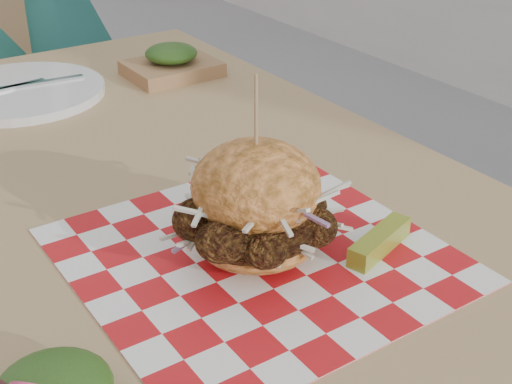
% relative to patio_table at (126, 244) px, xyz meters
% --- Properties ---
extents(patio_table, '(0.80, 1.20, 0.75)m').
position_rel_patio_table_xyz_m(patio_table, '(0.00, 0.00, 0.00)').
color(patio_table, tan).
rests_on(patio_table, ground).
extents(paper_liner, '(0.36, 0.36, 0.00)m').
position_rel_patio_table_xyz_m(paper_liner, '(0.05, -0.21, 0.08)').
color(paper_liner, red).
rests_on(paper_liner, patio_table).
extents(sandwich, '(0.17, 0.17, 0.20)m').
position_rel_patio_table_xyz_m(sandwich, '(0.05, -0.21, 0.13)').
color(sandwich, '#EF9043').
rests_on(sandwich, paper_liner).
extents(pickle_spear, '(0.10, 0.05, 0.02)m').
position_rel_patio_table_xyz_m(pickle_spear, '(0.17, -0.28, 0.09)').
color(pickle_spear, olive).
rests_on(pickle_spear, paper_liner).
extents(place_setting, '(0.27, 0.27, 0.02)m').
position_rel_patio_table_xyz_m(place_setting, '(0.00, 0.39, 0.09)').
color(place_setting, white).
rests_on(place_setting, patio_table).
extents(kraft_tray, '(0.15, 0.12, 0.06)m').
position_rel_patio_table_xyz_m(kraft_tray, '(0.25, 0.34, 0.10)').
color(kraft_tray, '#9B6F46').
rests_on(kraft_tray, patio_table).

